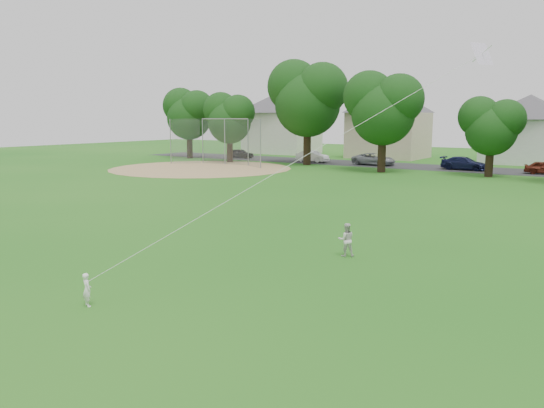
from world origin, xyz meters
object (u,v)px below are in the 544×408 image
Objects in this scene: kite at (303,157)px; baseball_backstop at (222,142)px; toddler at (87,290)px; older_boy at (346,240)px.

baseball_backstop is (-28.38, 30.70, -1.41)m from kite.
kite is at bearing -47.25° from baseball_backstop.
baseball_backstop is (-24.65, 35.64, 1.98)m from toddler.
older_boy reaches higher than toddler.
kite is at bearing 58.93° from older_boy.
baseball_backstop reaches higher than toddler.
older_boy is 39.02m from baseball_backstop.
older_boy is 0.11× the size of baseball_backstop.
older_boy is at bearing -93.51° from toddler.
toddler is 0.75× the size of older_boy.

